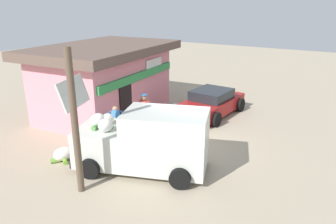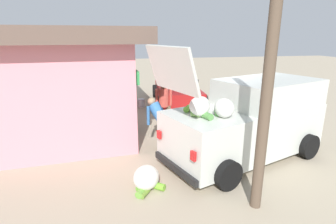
{
  "view_description": "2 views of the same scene",
  "coord_description": "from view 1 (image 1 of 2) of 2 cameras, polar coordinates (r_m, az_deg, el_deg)",
  "views": [
    {
      "loc": [
        -10.32,
        -5.45,
        5.38
      ],
      "look_at": [
        0.34,
        1.03,
        1.08
      ],
      "focal_mm": 34.29,
      "sensor_mm": 36.0,
      "label": 1
    },
    {
      "loc": [
        -8.57,
        3.71,
        3.2
      ],
      "look_at": [
        -0.57,
        2.02,
        0.84
      ],
      "focal_mm": 28.42,
      "sensor_mm": 36.0,
      "label": 2
    }
  ],
  "objects": [
    {
      "name": "utility_pole",
      "position": [
        9.33,
        -16.23,
        -2.07
      ],
      "size": [
        0.2,
        0.2,
        4.29
      ],
      "primitive_type": "cylinder",
      "color": "brown",
      "rests_on": "ground_plane"
    },
    {
      "name": "unloaded_banana_pile",
      "position": [
        12.13,
        -18.15,
        -7.18
      ],
      "size": [
        0.9,
        0.77,
        0.48
      ],
      "color": "silver",
      "rests_on": "ground_plane"
    },
    {
      "name": "ground_plane",
      "position": [
        12.85,
        3.15,
        -5.75
      ],
      "size": [
        60.0,
        60.0,
        0.0
      ],
      "primitive_type": "plane",
      "color": "tan"
    },
    {
      "name": "delivery_van",
      "position": [
        10.65,
        -3.92,
        -5.13
      ],
      "size": [
        3.23,
        4.94,
        3.01
      ],
      "color": "silver",
      "rests_on": "ground_plane"
    },
    {
      "name": "paint_bucket",
      "position": [
        16.69,
        1.3,
        0.88
      ],
      "size": [
        0.34,
        0.34,
        0.37
      ],
      "primitive_type": "cylinder",
      "color": "silver",
      "rests_on": "ground_plane"
    },
    {
      "name": "vendor_standing",
      "position": [
        13.54,
        -4.2,
        0.15
      ],
      "size": [
        0.39,
        0.56,
        1.75
      ],
      "color": "#726047",
      "rests_on": "ground_plane"
    },
    {
      "name": "storefront_bar",
      "position": [
        16.25,
        -11.03,
        5.88
      ],
      "size": [
        7.73,
        5.34,
        3.41
      ],
      "color": "pink",
      "rests_on": "ground_plane"
    },
    {
      "name": "parked_sedan",
      "position": [
        16.12,
        7.7,
        1.64
      ],
      "size": [
        4.07,
        2.45,
        1.27
      ],
      "color": "maroon",
      "rests_on": "ground_plane"
    },
    {
      "name": "customer_bending",
      "position": [
        12.81,
        -9.23,
        -1.82
      ],
      "size": [
        0.7,
        0.69,
        1.45
      ],
      "color": "#726047",
      "rests_on": "ground_plane"
    }
  ]
}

